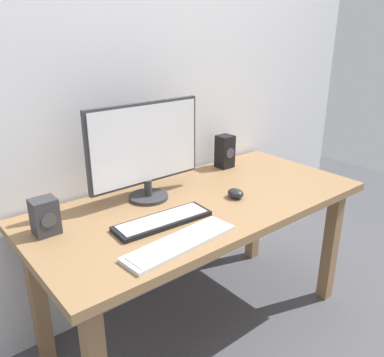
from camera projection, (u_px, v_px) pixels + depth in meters
ground_plane at (200, 323)px, 2.09m from camera, size 6.00×6.00×0.00m
wall_back at (145, 16)px, 1.85m from camera, size 3.15×0.04×3.00m
desk at (201, 217)px, 1.87m from camera, size 1.58×0.74×0.71m
monitor at (145, 149)px, 1.78m from camera, size 0.57×0.18×0.45m
keyboard_primary at (163, 221)px, 1.62m from camera, size 0.42×0.15×0.02m
keyboard_secondary at (180, 243)px, 1.46m from camera, size 0.48×0.16×0.02m
mouse at (236, 193)px, 1.86m from camera, size 0.07×0.08×0.04m
speaker_right at (225, 151)px, 2.24m from camera, size 0.09×0.09×0.18m
speaker_left at (45, 217)px, 1.52m from camera, size 0.09×0.09×0.14m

